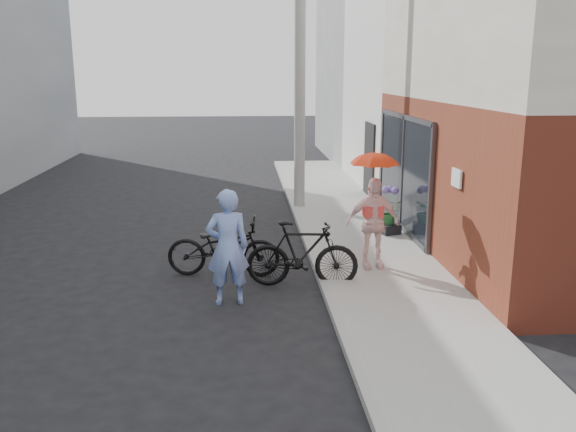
{
  "coord_description": "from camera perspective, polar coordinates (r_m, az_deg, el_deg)",
  "views": [
    {
      "loc": [
        -0.38,
        -9.5,
        3.55
      ],
      "look_at": [
        0.4,
        0.73,
        1.1
      ],
      "focal_mm": 38.0,
      "sensor_mm": 36.0,
      "label": 1
    }
  ],
  "objects": [
    {
      "name": "ground",
      "position": [
        10.15,
        -1.95,
        -7.05
      ],
      "size": [
        80.0,
        80.0,
        0.0
      ],
      "primitive_type": "plane",
      "color": "black",
      "rests_on": "ground"
    },
    {
      "name": "plaster_building",
      "position": [
        19.99,
        18.37,
        12.64
      ],
      "size": [
        8.0,
        6.0,
        7.0
      ],
      "primitive_type": "cube",
      "color": "silver",
      "rests_on": "ground"
    },
    {
      "name": "east_building_far",
      "position": [
        26.6,
        12.51,
        13.03
      ],
      "size": [
        8.0,
        8.0,
        7.0
      ],
      "primitive_type": "cube",
      "color": "slate",
      "rests_on": "ground"
    },
    {
      "name": "utility_pole",
      "position": [
        15.57,
        1.12,
        13.26
      ],
      "size": [
        0.28,
        0.28,
        7.0
      ],
      "primitive_type": "cylinder",
      "color": "#9E9E99",
      "rests_on": "ground"
    },
    {
      "name": "potted_plant",
      "position": [
        13.26,
        9.5,
        0.36
      ],
      "size": [
        0.48,
        0.42,
        0.53
      ],
      "primitive_type": "imported",
      "color": "#265F2B",
      "rests_on": "planter"
    },
    {
      "name": "officer",
      "position": [
        9.4,
        -5.68,
        -2.93
      ],
      "size": [
        0.72,
        0.52,
        1.83
      ],
      "primitive_type": "imported",
      "rotation": [
        0.0,
        0.0,
        3.27
      ],
      "color": "#7F9BE3",
      "rests_on": "ground"
    },
    {
      "name": "curb",
      "position": [
        12.09,
        2.1,
        -3.35
      ],
      "size": [
        0.12,
        24.0,
        0.12
      ],
      "primitive_type": "cube",
      "color": "#9E9E99",
      "rests_on": "ground"
    },
    {
      "name": "kimono_woman",
      "position": [
        10.86,
        7.91,
        -0.64
      ],
      "size": [
        0.98,
        0.46,
        1.62
      ],
      "primitive_type": "imported",
      "rotation": [
        0.0,
        0.0,
        0.07
      ],
      "color": "#F9D2D1",
      "rests_on": "sidewalk"
    },
    {
      "name": "planter",
      "position": [
        13.34,
        9.44,
        -1.19
      ],
      "size": [
        0.49,
        0.49,
        0.2
      ],
      "primitive_type": "cube",
      "rotation": [
        0.0,
        0.0,
        0.31
      ],
      "color": "black",
      "rests_on": "sidewalk"
    },
    {
      "name": "bike_left",
      "position": [
        10.8,
        -6.06,
        -2.91
      ],
      "size": [
        2.06,
        0.93,
        1.05
      ],
      "primitive_type": "imported",
      "rotation": [
        0.0,
        0.0,
        1.45
      ],
      "color": "black",
      "rests_on": "ground"
    },
    {
      "name": "bike_right",
      "position": [
        10.2,
        1.35,
        -3.59
      ],
      "size": [
        1.92,
        0.73,
        1.13
      ],
      "primitive_type": "imported",
      "rotation": [
        0.0,
        0.0,
        1.46
      ],
      "color": "black",
      "rests_on": "ground"
    },
    {
      "name": "parasol",
      "position": [
        10.63,
        8.11,
        5.49
      ],
      "size": [
        0.82,
        0.82,
        0.72
      ],
      "primitive_type": "imported",
      "color": "#EE461C",
      "rests_on": "kimono_woman"
    },
    {
      "name": "sidewalk",
      "position": [
        12.27,
        7.5,
        -3.2
      ],
      "size": [
        2.2,
        24.0,
        0.12
      ],
      "primitive_type": "cube",
      "color": "#969591",
      "rests_on": "ground"
    }
  ]
}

